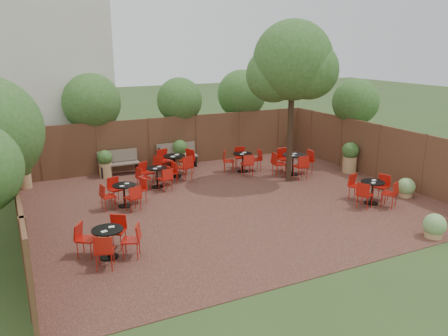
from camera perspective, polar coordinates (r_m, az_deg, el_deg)
name	(u,v)px	position (r m, az deg, el deg)	size (l,w,h in m)	color
ground	(231,203)	(14.17, 0.84, -4.39)	(80.00, 80.00, 0.00)	#354F23
courtyard_paving	(231,202)	(14.17, 0.84, -4.35)	(12.00, 10.00, 0.02)	#351815
fence_back	(174,141)	(18.33, -6.29, 3.36)	(12.00, 0.08, 2.00)	#51331E
fence_left	(17,201)	(12.46, -24.59, -3.82)	(0.08, 10.00, 2.00)	#51331E
fence_right	(378,152)	(17.36, 18.79, 1.94)	(0.08, 10.00, 2.00)	#51331E
neighbour_building	(40,64)	(19.94, -22.19, 12.02)	(5.00, 4.00, 8.00)	beige
overhang_foliage	(126,112)	(15.09, -12.24, 6.90)	(15.36, 10.27, 2.68)	#2D571C
courtyard_tree	(293,66)	(15.78, 8.65, 12.64)	(2.83, 2.73, 5.59)	black
park_bench_left	(118,162)	(17.44, -13.16, 0.72)	(1.51, 0.51, 0.93)	brown
park_bench_right	(177,155)	(18.09, -5.91, 1.64)	(1.60, 0.63, 0.97)	brown
bistro_tables	(218,178)	(15.14, -0.74, -1.29)	(9.58, 7.11, 0.93)	black
planters	(198,159)	(17.04, -3.35, 1.12)	(11.88, 4.28, 1.17)	tan
low_shrubs	(431,207)	(14.16, 24.63, -4.53)	(2.43, 3.20, 0.63)	tan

